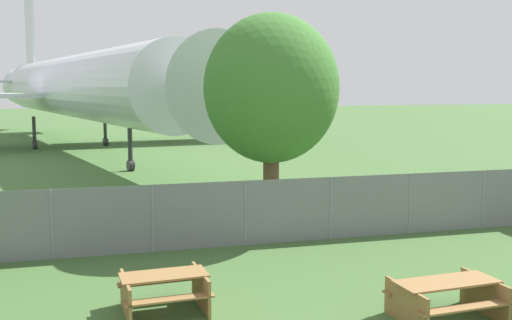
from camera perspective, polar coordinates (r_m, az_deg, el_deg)
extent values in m
cylinder|color=gray|center=(16.17, -18.87, -5.82)|extent=(0.07, 0.07, 1.82)
cylinder|color=gray|center=(16.21, -9.81, -5.51)|extent=(0.07, 0.07, 1.82)
cylinder|color=gray|center=(16.64, -1.02, -5.08)|extent=(0.07, 0.07, 1.82)
cylinder|color=gray|center=(17.43, 7.13, -4.57)|extent=(0.07, 0.07, 1.82)
cylinder|color=gray|center=(18.55, 14.43, -4.04)|extent=(0.07, 0.07, 1.82)
cylinder|color=gray|center=(19.92, 20.81, -3.52)|extent=(0.07, 0.07, 1.82)
cube|color=slate|center=(16.64, -1.02, -5.08)|extent=(56.00, 0.01, 1.82)
cylinder|color=silver|center=(43.32, -16.86, 6.72)|extent=(13.01, 37.07, 4.17)
cone|color=silver|center=(23.59, -5.73, 6.94)|extent=(5.06, 5.06, 4.17)
cone|color=silver|center=(64.16, -21.04, 6.57)|extent=(4.90, 5.97, 3.76)
cube|color=silver|center=(48.42, -5.11, 6.26)|extent=(17.17, 6.91, 0.30)
cylinder|color=#939399|center=(47.82, -8.03, 4.90)|extent=(2.73, 4.10, 1.88)
cube|color=silver|center=(60.77, -20.74, 11.51)|extent=(1.14, 3.70, 6.26)
cube|color=silver|center=(60.34, -20.51, 6.99)|extent=(9.72, 5.45, 0.20)
cylinder|color=#2D2D33|center=(31.82, -11.89, 1.02)|extent=(0.24, 0.24, 2.28)
cylinder|color=#2D2D33|center=(31.92, -11.85, -0.52)|extent=(0.43, 0.62, 0.56)
cylinder|color=#2D2D33|center=(45.84, -14.17, 2.77)|extent=(0.24, 0.24, 2.28)
cylinder|color=#2D2D33|center=(45.91, -14.14, 1.70)|extent=(0.43, 0.62, 0.56)
cylinder|color=#2D2D33|center=(44.79, -20.37, 2.45)|extent=(0.24, 0.24, 2.28)
cylinder|color=#2D2D33|center=(44.87, -20.32, 1.35)|extent=(0.43, 0.62, 0.56)
cube|color=olive|center=(12.07, 17.73, -11.00)|extent=(2.01, 0.88, 0.04)
cube|color=olive|center=(12.59, 16.13, -11.62)|extent=(1.98, 0.40, 0.04)
cube|color=olive|center=(11.75, 19.34, -13.11)|extent=(1.98, 0.40, 0.04)
cube|color=olive|center=(12.71, 20.94, -11.96)|extent=(0.14, 1.40, 0.74)
cube|color=olive|center=(11.71, 14.08, -13.36)|extent=(0.14, 1.40, 0.74)
cube|color=olive|center=(12.05, -8.78, -10.77)|extent=(1.73, 0.86, 0.04)
cube|color=olive|center=(12.67, -9.21, -11.31)|extent=(1.70, 0.38, 0.04)
cube|color=olive|center=(11.63, -8.24, -12.99)|extent=(1.70, 0.38, 0.04)
cube|color=olive|center=(12.31, -5.27, -12.14)|extent=(0.15, 1.40, 0.74)
cube|color=olive|center=(12.07, -12.29, -12.67)|extent=(0.15, 1.40, 0.74)
cylinder|color=brown|center=(18.30, 1.44, -2.72)|extent=(0.49, 0.49, 2.61)
ellipsoid|color=#427A33|center=(18.04, 1.47, 6.82)|extent=(4.07, 4.07, 4.48)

